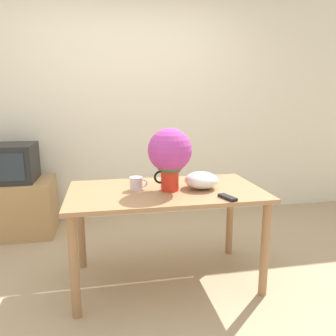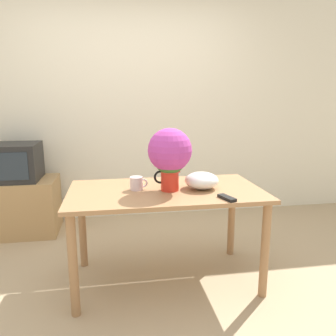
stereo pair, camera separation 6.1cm
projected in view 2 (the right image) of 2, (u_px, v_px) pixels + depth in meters
ground_plane at (139, 295)px, 2.35m from camera, size 12.00×12.00×0.00m
wall_back at (125, 106)px, 3.73m from camera, size 8.00×0.05×2.60m
table at (166, 202)px, 2.43m from camera, size 1.41×0.78×0.73m
flower_vase at (170, 154)px, 2.34m from camera, size 0.32×0.32×0.46m
coffee_mug at (137, 183)px, 2.40m from camera, size 0.13×0.09×0.10m
white_bowl at (202, 180)px, 2.43m from camera, size 0.25×0.25×0.12m
remote_control at (227, 198)px, 2.18m from camera, size 0.09×0.16×0.02m
tv_stand at (18, 207)px, 3.40m from camera, size 0.80×0.52×0.57m
tv_set at (13, 162)px, 3.30m from camera, size 0.50×0.47×0.37m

